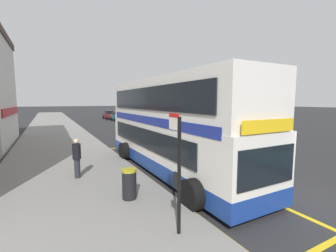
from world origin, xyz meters
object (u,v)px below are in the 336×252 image
at_px(pedestrian_waiting_near_sign, 77,157).
at_px(litter_bin, 129,184).
at_px(parked_car_black_far, 142,122).
at_px(bus_stop_sign, 178,165).
at_px(double_decker_bus, 171,129).
at_px(parked_car_teal_ahead, 118,116).
at_px(parked_car_maroon_across, 110,115).

relative_size(pedestrian_waiting_near_sign, litter_bin, 1.67).
bearing_deg(parked_car_black_far, bus_stop_sign, -108.43).
distance_m(double_decker_bus, parked_car_teal_ahead, 29.44).
distance_m(parked_car_teal_ahead, pedestrian_waiting_near_sign, 29.97).
relative_size(bus_stop_sign, litter_bin, 2.93).
bearing_deg(parked_car_maroon_across, litter_bin, -105.48).
bearing_deg(bus_stop_sign, pedestrian_waiting_near_sign, 107.45).
relative_size(parked_car_maroon_across, litter_bin, 4.17).
bearing_deg(pedestrian_waiting_near_sign, parked_car_teal_ahead, 70.99).
bearing_deg(double_decker_bus, parked_car_black_far, 73.12).
relative_size(double_decker_bus, parked_car_maroon_across, 2.61).
height_order(bus_stop_sign, pedestrian_waiting_near_sign, bus_stop_sign).
bearing_deg(parked_car_teal_ahead, pedestrian_waiting_near_sign, -111.74).
height_order(parked_car_teal_ahead, pedestrian_waiting_near_sign, pedestrian_waiting_near_sign).
relative_size(parked_car_maroon_across, pedestrian_waiting_near_sign, 2.50).
xyz_separation_m(parked_car_black_far, litter_bin, (-7.91, -18.83, -0.15)).
bearing_deg(parked_car_teal_ahead, parked_car_black_far, -95.32).
relative_size(parked_car_teal_ahead, parked_car_black_far, 1.00).
bearing_deg(parked_car_maroon_across, parked_car_black_far, -93.79).
distance_m(pedestrian_waiting_near_sign, litter_bin, 3.32).
bearing_deg(parked_car_teal_ahead, litter_bin, -107.85).
bearing_deg(litter_bin, parked_car_teal_ahead, 74.88).
distance_m(parked_car_maroon_across, parked_car_teal_ahead, 5.08).
bearing_deg(pedestrian_waiting_near_sign, double_decker_bus, -7.47).
xyz_separation_m(double_decker_bus, parked_car_black_far, (4.96, 16.36, -1.27)).
xyz_separation_m(parked_car_maroon_across, litter_bin, (-8.23, -36.44, -0.15)).
bearing_deg(parked_car_teal_ahead, double_decker_bus, -103.57).
relative_size(bus_stop_sign, parked_car_black_far, 0.70).
bearing_deg(parked_car_teal_ahead, bus_stop_sign, -106.12).
distance_m(parked_car_maroon_across, pedestrian_waiting_near_sign, 34.73).
relative_size(parked_car_teal_ahead, litter_bin, 4.17).
bearing_deg(pedestrian_waiting_near_sign, parked_car_black_far, 59.81).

